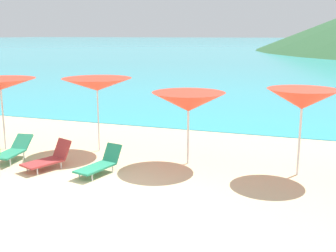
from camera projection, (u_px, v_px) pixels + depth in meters
ground_plane at (199, 123)px, 18.40m from camera, size 50.00×100.00×0.30m
ocean_water at (307, 41)px, 219.30m from camera, size 650.00×440.00×0.02m
umbrella_2 at (0, 84)px, 13.20m from camera, size 2.19×2.19×2.29m
umbrella_3 at (97, 84)px, 12.99m from camera, size 2.28×2.28×2.33m
umbrella_4 at (188, 102)px, 11.71m from camera, size 2.15×2.15×2.08m
umbrella_5 at (302, 99)px, 10.70m from camera, size 2.00×2.00×2.30m
lounge_chair_0 at (14, 150)px, 12.35m from camera, size 0.71×1.55×0.65m
lounge_chair_1 at (100, 163)px, 11.18m from camera, size 0.83×1.52×0.70m
lounge_chair_4 at (49, 158)px, 11.61m from camera, size 1.03×1.46×0.74m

